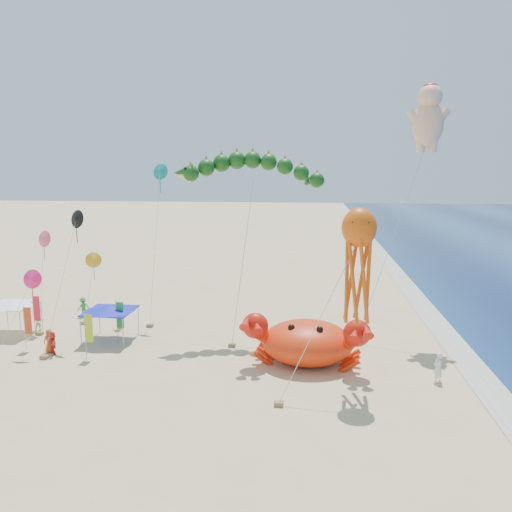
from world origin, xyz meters
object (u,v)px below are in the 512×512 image
Objects in this scene: dragon_kite at (251,173)px; canopy_blue at (110,308)px; crab_inflatable at (307,341)px; canopy_white at (12,302)px; octopus_kite at (358,257)px; cherub_kite at (428,116)px.

dragon_kite is 3.63× the size of canopy_blue.
canopy_white is at bearing 170.99° from crab_inflatable.
crab_inflatable is at bearing -11.38° from canopy_blue.
crab_inflatable is 7.39m from octopus_kite.
cherub_kite is at bearing 62.59° from octopus_kite.
cherub_kite is 5.04× the size of canopy_blue.
dragon_kite is 13.42m from cherub_kite.
dragon_kite is (-4.32, 5.92, 10.52)m from crab_inflatable.
canopy_white is (-17.94, -2.39, -9.61)m from dragon_kite.
dragon_kite is 1.29× the size of octopus_kite.
octopus_kite is (-5.63, -10.85, -8.52)m from cherub_kite.
cherub_kite is 1.79× the size of octopus_kite.
canopy_blue is at bearing -168.08° from cherub_kite.
octopus_kite reaches higher than canopy_blue.
octopus_kite is at bearing -52.31° from dragon_kite.
dragon_kite is 0.72× the size of cherub_kite.
crab_inflatable reaches higher than canopy_blue.
dragon_kite is 12.34m from octopus_kite.
cherub_kite reaches higher than octopus_kite.
cherub_kite is at bearing 7.81° from dragon_kite.
dragon_kite is 20.49m from canopy_white.
crab_inflatable is 18.48m from cherub_kite.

